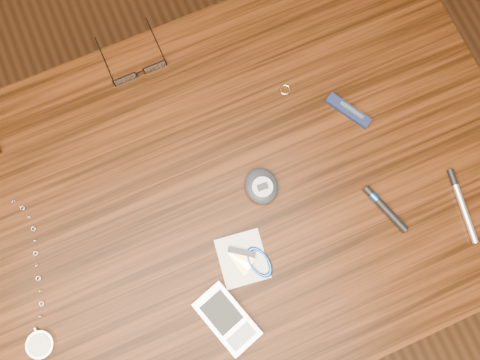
# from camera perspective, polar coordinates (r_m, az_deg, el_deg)

# --- Properties ---
(ground) EXTENTS (3.80, 3.80, 0.00)m
(ground) POSITION_cam_1_polar(r_m,az_deg,el_deg) (1.57, -0.01, -6.02)
(ground) COLOR #472814
(ground) RESTS_ON ground
(desk) EXTENTS (1.00, 0.70, 0.75)m
(desk) POSITION_cam_1_polar(r_m,az_deg,el_deg) (0.92, -0.02, -2.32)
(desk) COLOR #371808
(desk) RESTS_ON ground
(eyeglasses) EXTENTS (0.11, 0.11, 0.02)m
(eyeglasses) POSITION_cam_1_polar(r_m,az_deg,el_deg) (0.90, -12.23, 12.95)
(eyeglasses) COLOR black
(eyeglasses) RESTS_ON desk
(gold_ring) EXTENTS (0.03, 0.03, 0.00)m
(gold_ring) POSITION_cam_1_polar(r_m,az_deg,el_deg) (0.88, 5.52, 10.90)
(gold_ring) COLOR #D6BA61
(gold_ring) RESTS_ON desk
(pocket_watch) EXTENTS (0.08, 0.27, 0.01)m
(pocket_watch) POSITION_cam_1_polar(r_m,az_deg,el_deg) (0.88, -23.21, -17.49)
(pocket_watch) COLOR silver
(pocket_watch) RESTS_ON desk
(pda_phone) EXTENTS (0.09, 0.12, 0.02)m
(pda_phone) POSITION_cam_1_polar(r_m,az_deg,el_deg) (0.81, -1.60, -16.55)
(pda_phone) COLOR silver
(pda_phone) RESTS_ON desk
(pedometer) EXTENTS (0.06, 0.07, 0.03)m
(pedometer) POSITION_cam_1_polar(r_m,az_deg,el_deg) (0.81, 2.63, -0.75)
(pedometer) COLOR #1F242A
(pedometer) RESTS_ON desk
(notepad_keys) EXTENTS (0.10, 0.10, 0.01)m
(notepad_keys) POSITION_cam_1_polar(r_m,az_deg,el_deg) (0.81, 1.33, -9.76)
(notepad_keys) COLOR white
(notepad_keys) RESTS_ON desk
(pocket_knife) EXTENTS (0.06, 0.09, 0.01)m
(pocket_knife) POSITION_cam_1_polar(r_m,az_deg,el_deg) (0.88, 13.08, 8.23)
(pocket_knife) COLOR #141A3E
(pocket_knife) RESTS_ON desk
(silver_pen) EXTENTS (0.03, 0.13, 0.01)m
(silver_pen) POSITION_cam_1_polar(r_m,az_deg,el_deg) (0.90, 25.29, -2.20)
(silver_pen) COLOR silver
(silver_pen) RESTS_ON desk
(black_blue_pen) EXTENTS (0.04, 0.10, 0.01)m
(black_blue_pen) POSITION_cam_1_polar(r_m,az_deg,el_deg) (0.85, 17.14, -3.20)
(black_blue_pen) COLOR black
(black_blue_pen) RESTS_ON desk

